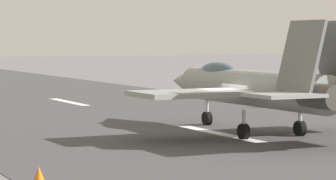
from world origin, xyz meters
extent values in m
plane|color=slate|center=(0.00, 0.00, 0.00)|extent=(400.00, 400.00, 0.00)
cube|color=#414041|center=(0.00, 0.00, 0.01)|extent=(240.00, 26.00, 0.02)
cube|color=white|center=(0.41, 0.00, 0.02)|extent=(8.00, 0.70, 0.00)
cube|color=white|center=(24.20, 0.00, 0.02)|extent=(8.00, 0.70, 0.00)
cylinder|color=gray|center=(-0.31, -1.48, 2.30)|extent=(12.47, 1.93, 1.81)
cone|color=gray|center=(7.35, -1.40, 2.30)|extent=(2.89, 1.56, 1.54)
ellipsoid|color=#3F5160|center=(3.20, -1.44, 2.98)|extent=(3.61, 1.13, 1.10)
cylinder|color=#47423D|center=(-6.70, -0.99, 2.30)|extent=(2.21, 1.12, 1.10)
cube|color=gray|center=(-1.35, 2.29, 2.20)|extent=(3.46, 5.79, 0.24)
cube|color=gray|center=(-1.28, -5.27, 2.20)|extent=(3.46, 5.79, 0.24)
cube|color=gray|center=(-6.72, 0.86, 2.40)|extent=(2.43, 2.82, 0.16)
cube|color=slate|center=(-5.75, -0.63, 4.00)|extent=(2.61, 0.97, 3.14)
cube|color=slate|center=(-5.73, -2.43, 4.00)|extent=(2.61, 0.97, 3.14)
cylinder|color=silver|center=(4.48, -1.43, 0.70)|extent=(0.18, 0.18, 1.40)
cylinder|color=black|center=(4.48, -1.43, 0.38)|extent=(0.76, 0.31, 0.76)
cylinder|color=silver|center=(-2.13, 0.10, 0.70)|extent=(0.18, 0.18, 1.40)
cylinder|color=black|center=(-2.13, 0.10, 0.38)|extent=(0.76, 0.31, 0.76)
cylinder|color=silver|center=(-2.10, -3.09, 0.70)|extent=(0.18, 0.18, 1.40)
cylinder|color=black|center=(-2.10, -3.09, 0.38)|extent=(0.76, 0.31, 0.76)
cube|color=#1E2338|center=(12.67, -11.76, 0.45)|extent=(0.24, 0.36, 0.90)
cube|color=yellow|center=(12.67, -11.76, 1.12)|extent=(0.51, 0.51, 0.61)
sphere|color=tan|center=(12.67, -11.76, 1.59)|extent=(0.22, 0.22, 0.22)
cylinder|color=yellow|center=(12.87, -11.54, 1.08)|extent=(0.10, 0.10, 0.58)
cylinder|color=yellow|center=(12.46, -11.97, 1.08)|extent=(0.10, 0.10, 0.58)
cone|color=orange|center=(-9.69, 12.32, 0.28)|extent=(0.44, 0.44, 0.55)
camera|label=1|loc=(-36.14, 20.06, 4.69)|focal=89.34mm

